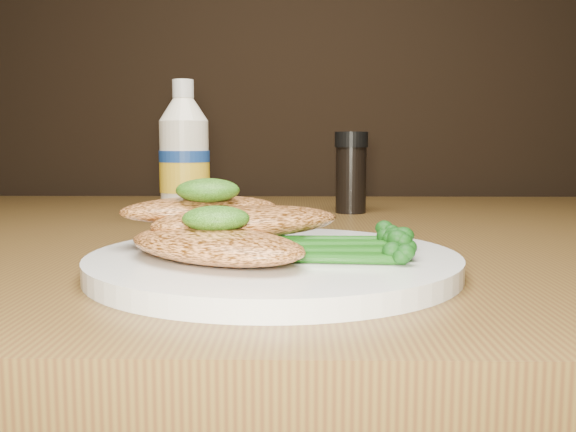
{
  "coord_description": "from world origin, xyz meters",
  "views": [
    {
      "loc": [
        0.06,
        0.39,
        0.84
      ],
      "look_at": [
        0.05,
        0.84,
        0.79
      ],
      "focal_mm": 39.08,
      "sensor_mm": 36.0,
      "label": 1
    }
  ],
  "objects": [
    {
      "name": "chicken_front",
      "position": [
        0.0,
        0.8,
        0.77
      ],
      "size": [
        0.16,
        0.14,
        0.02
      ],
      "primitive_type": "ellipsoid",
      "rotation": [
        0.0,
        0.0,
        -0.63
      ],
      "color": "#DF8647",
      "rests_on": "plate"
    },
    {
      "name": "chicken_mid",
      "position": [
        0.02,
        0.85,
        0.78
      ],
      "size": [
        0.16,
        0.13,
        0.02
      ],
      "primitive_type": "ellipsoid",
      "rotation": [
        0.0,
        0.0,
        0.5
      ],
      "color": "#DF8647",
      "rests_on": "plate"
    },
    {
      "name": "mayo_bottle",
      "position": [
        -0.07,
        1.11,
        0.83
      ],
      "size": [
        0.07,
        0.07,
        0.16
      ],
      "primitive_type": null,
      "rotation": [
        0.0,
        0.0,
        -0.38
      ],
      "color": "#F4E8CF",
      "rests_on": "dining_table"
    },
    {
      "name": "broccolini_bundle",
      "position": [
        0.08,
        0.82,
        0.77
      ],
      "size": [
        0.15,
        0.13,
        0.02
      ],
      "primitive_type": null,
      "rotation": [
        0.0,
        0.0,
        -0.36
      ],
      "color": "#164C10",
      "rests_on": "plate"
    },
    {
      "name": "pesto_front",
      "position": [
        0.0,
        0.81,
        0.79
      ],
      "size": [
        0.05,
        0.04,
        0.02
      ],
      "primitive_type": "ellipsoid",
      "rotation": [
        0.0,
        0.0,
        -0.05
      ],
      "color": "black",
      "rests_on": "chicken_front"
    },
    {
      "name": "chicken_back",
      "position": [
        -0.02,
        0.87,
        0.79
      ],
      "size": [
        0.14,
        0.12,
        0.02
      ],
      "primitive_type": "ellipsoid",
      "rotation": [
        0.0,
        0.0,
        0.52
      ],
      "color": "#DF8647",
      "rests_on": "plate"
    },
    {
      "name": "pepper_grinder",
      "position": [
        0.12,
        1.2,
        0.8
      ],
      "size": [
        0.05,
        0.05,
        0.1
      ],
      "primitive_type": null,
      "rotation": [
        0.0,
        0.0,
        0.15
      ],
      "color": "black",
      "rests_on": "dining_table"
    },
    {
      "name": "plate",
      "position": [
        0.04,
        0.83,
        0.76
      ],
      "size": [
        0.26,
        0.26,
        0.01
      ],
      "primitive_type": "cylinder",
      "color": "white",
      "rests_on": "dining_table"
    },
    {
      "name": "pesto_back",
      "position": [
        -0.01,
        0.86,
        0.81
      ],
      "size": [
        0.05,
        0.04,
        0.02
      ],
      "primitive_type": "ellipsoid",
      "rotation": [
        0.0,
        0.0,
        0.02
      ],
      "color": "black",
      "rests_on": "chicken_back"
    }
  ]
}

